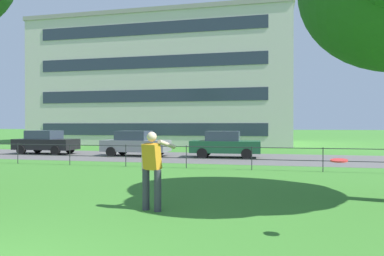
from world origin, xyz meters
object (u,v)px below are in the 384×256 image
object	(u,v)px
frisbee	(339,160)
apartment_building_background	(171,86)
car_black_left	(46,142)
car_dark_green_far_left	(225,144)
car_grey_center	(135,143)
person_thrower	(152,168)

from	to	relation	value
frisbee	apartment_building_background	distance (m)	34.56
car_black_left	apartment_building_background	world-z (taller)	apartment_building_background
car_dark_green_far_left	car_grey_center	bearing A→B (deg)	-177.66
car_black_left	car_grey_center	distance (m)	6.37
person_thrower	car_grey_center	bearing A→B (deg)	113.24
person_thrower	car_grey_center	distance (m)	14.13
person_thrower	car_black_left	world-z (taller)	person_thrower
person_thrower	frisbee	distance (m)	3.91
frisbee	person_thrower	bearing A→B (deg)	159.73
car_dark_green_far_left	apartment_building_background	size ratio (longest dim) A/B	0.16
car_grey_center	car_dark_green_far_left	distance (m)	5.44
car_black_left	car_grey_center	size ratio (longest dim) A/B	1.00
car_grey_center	apartment_building_background	distance (m)	18.71
car_black_left	car_dark_green_far_left	world-z (taller)	same
apartment_building_background	person_thrower	bearing A→B (deg)	-74.61
car_black_left	car_dark_green_far_left	bearing A→B (deg)	-0.30
car_grey_center	frisbee	bearing A→B (deg)	-57.23
person_thrower	car_dark_green_far_left	world-z (taller)	person_thrower
frisbee	car_dark_green_far_left	size ratio (longest dim) A/B	0.09
car_black_left	apartment_building_background	bearing A→B (deg)	78.59
car_grey_center	person_thrower	bearing A→B (deg)	-66.76
frisbee	car_black_left	world-z (taller)	car_black_left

